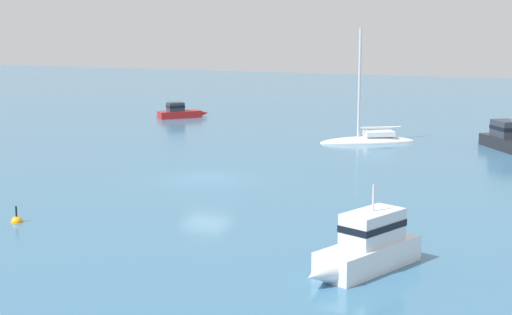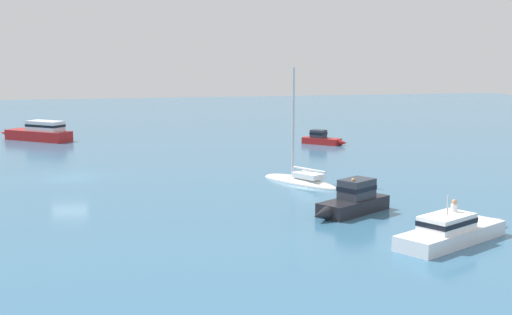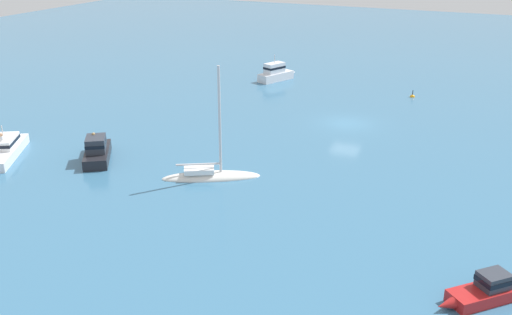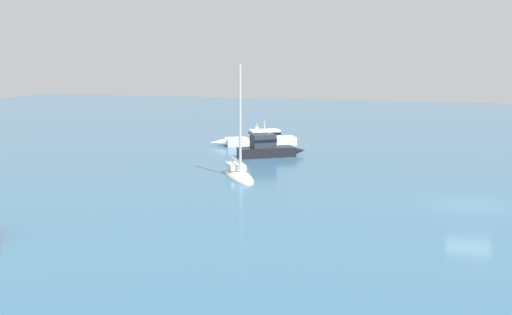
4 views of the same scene
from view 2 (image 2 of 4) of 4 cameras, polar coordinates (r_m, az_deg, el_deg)
name	(u,v)px [view 2 (image 2 of 4)]	position (r m, az deg, el deg)	size (l,w,h in m)	color
ground_plane	(69,178)	(52.23, -14.82, -1.60)	(160.00, 160.00, 0.00)	teal
launch	(322,139)	(68.24, 5.34, 1.50)	(3.92, 3.84, 1.36)	#B21E1E
motor_cruiser	(352,201)	(40.08, 7.75, -3.45)	(5.49, 4.25, 2.05)	black
motor_cruiser_1	(38,132)	(73.93, -17.08, 1.95)	(7.77, 6.68, 2.00)	#B21E1E
sailboat	(300,181)	(48.78, 3.58, -1.86)	(4.79, 6.71, 8.28)	silver
powerboat	(453,230)	(35.22, 15.52, -5.67)	(7.72, 5.22, 2.35)	white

